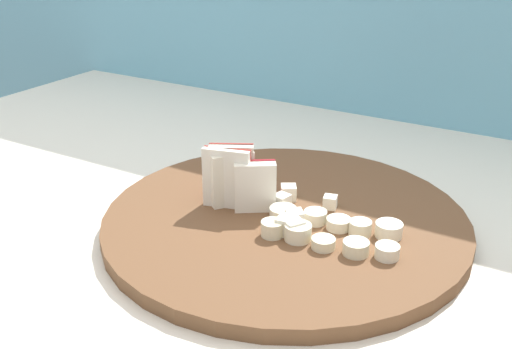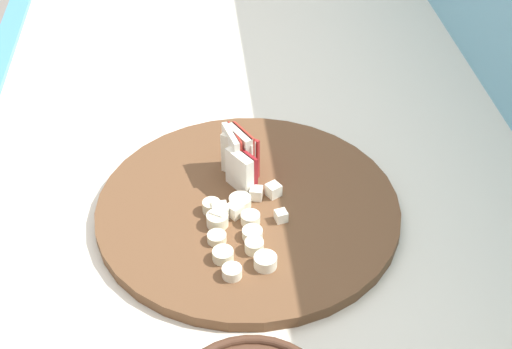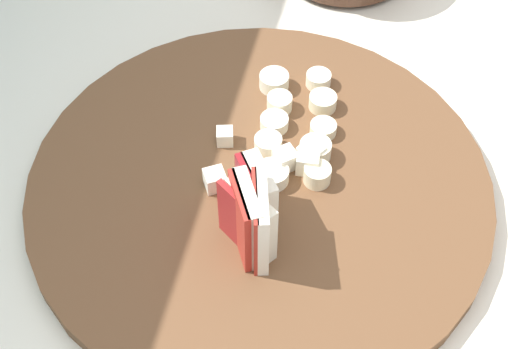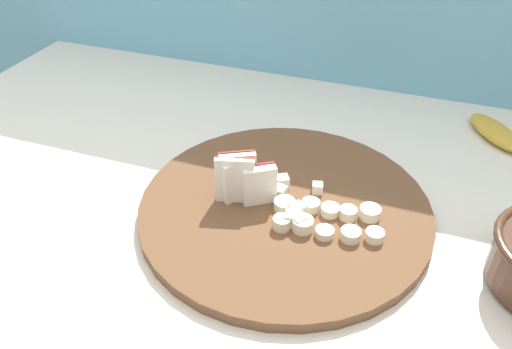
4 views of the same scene
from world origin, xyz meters
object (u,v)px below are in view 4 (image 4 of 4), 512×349
object	(u,v)px
cutting_board	(285,208)
apple_dice_pile	(293,205)
apple_wedge_fan	(243,179)
banana_slice_rows	(326,218)
banana_peel	(495,132)

from	to	relation	value
cutting_board	apple_dice_pile	world-z (taller)	apple_dice_pile
apple_wedge_fan	banana_slice_rows	bearing A→B (deg)	-5.89
apple_dice_pile	apple_wedge_fan	bearing A→B (deg)	178.70
banana_peel	cutting_board	bearing A→B (deg)	-132.27
apple_dice_pile	cutting_board	bearing A→B (deg)	148.20
apple_wedge_fan	banana_peel	world-z (taller)	apple_wedge_fan
apple_wedge_fan	banana_slice_rows	distance (m)	0.12
banana_slice_rows	apple_wedge_fan	bearing A→B (deg)	174.11
cutting_board	apple_wedge_fan	xyz separation A→B (m)	(-0.06, -0.01, 0.04)
cutting_board	banana_peel	world-z (taller)	banana_peel
cutting_board	banana_peel	xyz separation A→B (m)	(0.27, 0.30, 0.00)
apple_dice_pile	banana_peel	world-z (taller)	apple_dice_pile
apple_dice_pile	banana_slice_rows	xyz separation A→B (m)	(0.05, -0.01, -0.00)
apple_wedge_fan	banana_peel	bearing A→B (deg)	42.97
cutting_board	banana_slice_rows	xyz separation A→B (m)	(0.06, -0.02, 0.01)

